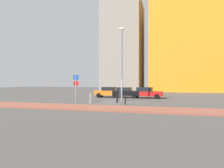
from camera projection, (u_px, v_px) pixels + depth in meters
name	position (u px, v px, depth m)	size (l,w,h in m)	color
ground_plane	(116.00, 102.00, 21.78)	(120.00, 120.00, 0.00)	#4C4947
sidewalk_brick	(100.00, 108.00, 16.38)	(40.00, 3.08, 0.14)	#93513D
parked_car_orange	(109.00, 92.00, 28.73)	(4.21, 2.23, 1.49)	orange
parked_car_black	(125.00, 92.00, 28.03)	(4.15, 2.09, 1.46)	black
parked_car_red	(146.00, 93.00, 27.20)	(4.41, 2.13, 1.50)	red
parking_sign_post	(76.00, 85.00, 20.91)	(0.60, 0.10, 2.99)	gray
parking_meter	(119.00, 93.00, 23.60)	(0.18, 0.14, 1.30)	#4C4C51
street_lamp	(122.00, 59.00, 22.90)	(0.70, 0.36, 8.48)	gray
traffic_bollard_near	(125.00, 99.00, 19.52)	(0.14, 0.14, 0.98)	black
traffic_bollard_mid	(90.00, 98.00, 20.51)	(0.13, 0.13, 1.02)	#B7B7BC
traffic_bollard_far	(117.00, 98.00, 21.02)	(0.18, 0.18, 0.96)	black
building_colorful_midrise	(187.00, 41.00, 49.50)	(17.61, 16.74, 24.85)	orange
building_under_construction	(124.00, 47.00, 55.76)	(10.25, 13.01, 24.32)	gray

